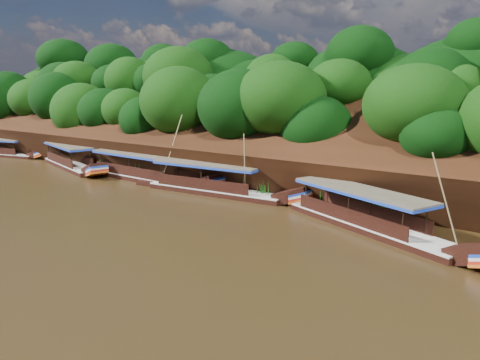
% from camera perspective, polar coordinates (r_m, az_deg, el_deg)
% --- Properties ---
extents(ground, '(160.00, 160.00, 0.00)m').
position_cam_1_polar(ground, '(33.92, -8.47, -4.83)').
color(ground, black).
rests_on(ground, ground).
extents(riverbank, '(120.00, 30.06, 19.40)m').
position_cam_1_polar(riverbank, '(51.68, 9.66, 2.86)').
color(riverbank, black).
rests_on(riverbank, ground).
extents(boat_0, '(15.76, 7.97, 6.43)m').
position_cam_1_polar(boat_0, '(31.71, 16.51, -5.23)').
color(boat_0, black).
rests_on(boat_0, ground).
extents(boat_1, '(15.85, 3.89, 6.15)m').
position_cam_1_polar(boat_1, '(41.03, -2.00, -0.99)').
color(boat_1, black).
rests_on(boat_1, ground).
extents(boat_2, '(17.39, 3.13, 7.30)m').
position_cam_1_polar(boat_2, '(47.66, -10.94, 0.55)').
color(boat_2, black).
rests_on(boat_2, ground).
extents(boat_3, '(15.23, 6.21, 3.22)m').
position_cam_1_polar(boat_3, '(57.18, -19.59, 1.88)').
color(boat_3, black).
rests_on(boat_3, ground).
extents(boat_4, '(13.19, 5.11, 2.79)m').
position_cam_1_polar(boat_4, '(71.13, -26.52, 3.01)').
color(boat_4, black).
rests_on(boat_4, ground).
extents(reeds, '(48.76, 2.48, 2.07)m').
position_cam_1_polar(reeds, '(42.48, -2.41, -0.24)').
color(reeds, '#1F6F1B').
rests_on(reeds, ground).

